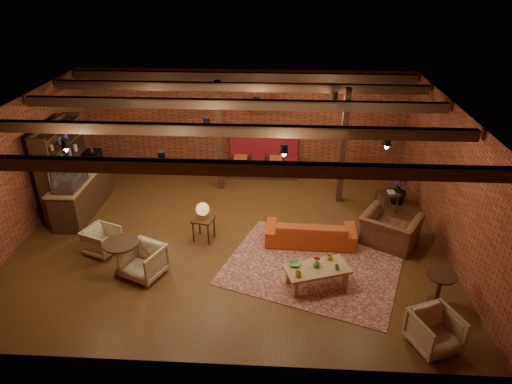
# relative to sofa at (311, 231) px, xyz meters

# --- Properties ---
(floor) EXTENTS (10.00, 10.00, 0.00)m
(floor) POSITION_rel_sofa_xyz_m (-1.89, 0.20, -0.31)
(floor) COLOR #401C10
(floor) RESTS_ON ground
(ceiling) EXTENTS (10.00, 8.00, 0.02)m
(ceiling) POSITION_rel_sofa_xyz_m (-1.89, 0.20, 2.89)
(ceiling) COLOR black
(ceiling) RESTS_ON wall_back
(wall_back) EXTENTS (10.00, 0.02, 3.20)m
(wall_back) POSITION_rel_sofa_xyz_m (-1.89, 4.20, 1.29)
(wall_back) COLOR brown
(wall_back) RESTS_ON ground
(wall_front) EXTENTS (10.00, 0.02, 3.20)m
(wall_front) POSITION_rel_sofa_xyz_m (-1.89, -3.80, 1.29)
(wall_front) COLOR brown
(wall_front) RESTS_ON ground
(wall_left) EXTENTS (0.02, 8.00, 3.20)m
(wall_left) POSITION_rel_sofa_xyz_m (-6.89, 0.20, 1.29)
(wall_left) COLOR brown
(wall_left) RESTS_ON ground
(wall_right) EXTENTS (0.02, 8.00, 3.20)m
(wall_right) POSITION_rel_sofa_xyz_m (3.11, 0.20, 1.29)
(wall_right) COLOR brown
(wall_right) RESTS_ON ground
(ceiling_beams) EXTENTS (9.80, 6.40, 0.22)m
(ceiling_beams) POSITION_rel_sofa_xyz_m (-1.89, 0.20, 2.77)
(ceiling_beams) COLOR #312010
(ceiling_beams) RESTS_ON ceiling
(ceiling_pipe) EXTENTS (9.60, 0.12, 0.12)m
(ceiling_pipe) POSITION_rel_sofa_xyz_m (-1.89, 1.80, 2.54)
(ceiling_pipe) COLOR black
(ceiling_pipe) RESTS_ON ceiling
(post_left) EXTENTS (0.16, 0.16, 3.20)m
(post_left) POSITION_rel_sofa_xyz_m (-2.49, 2.80, 1.29)
(post_left) COLOR #312010
(post_left) RESTS_ON ground
(post_right) EXTENTS (0.16, 0.16, 3.20)m
(post_right) POSITION_rel_sofa_xyz_m (0.91, 2.20, 1.29)
(post_right) COLOR #312010
(post_right) RESTS_ON ground
(service_counter) EXTENTS (0.80, 2.50, 1.60)m
(service_counter) POSITION_rel_sofa_xyz_m (-5.99, 1.20, 0.49)
(service_counter) COLOR #312010
(service_counter) RESTS_ON ground
(plant_counter) EXTENTS (0.35, 0.39, 0.30)m
(plant_counter) POSITION_rel_sofa_xyz_m (-5.89, 1.40, 0.91)
(plant_counter) COLOR #337F33
(plant_counter) RESTS_ON service_counter
(shelving_hutch) EXTENTS (0.52, 2.00, 2.40)m
(shelving_hutch) POSITION_rel_sofa_xyz_m (-6.39, 1.30, 0.89)
(shelving_hutch) COLOR #312010
(shelving_hutch) RESTS_ON ground
(banquette) EXTENTS (2.10, 0.70, 1.00)m
(banquette) POSITION_rel_sofa_xyz_m (-1.29, 3.75, 0.19)
(banquette) COLOR maroon
(banquette) RESTS_ON ground
(service_sign) EXTENTS (0.86, 0.06, 0.30)m
(service_sign) POSITION_rel_sofa_xyz_m (-1.29, 3.30, 2.04)
(service_sign) COLOR orange
(service_sign) RESTS_ON ceiling
(ceiling_spotlights) EXTENTS (6.40, 4.40, 0.28)m
(ceiling_spotlights) POSITION_rel_sofa_xyz_m (-1.89, 0.20, 2.55)
(ceiling_spotlights) COLOR black
(ceiling_spotlights) RESTS_ON ceiling
(rug) EXTENTS (4.37, 3.84, 0.01)m
(rug) POSITION_rel_sofa_xyz_m (-0.01, -1.01, -0.30)
(rug) COLOR maroon
(rug) RESTS_ON floor
(sofa) EXTENTS (2.15, 0.91, 0.62)m
(sofa) POSITION_rel_sofa_xyz_m (0.00, 0.00, 0.00)
(sofa) COLOR #A63D17
(sofa) RESTS_ON floor
(coffee_table) EXTENTS (1.44, 1.04, 0.70)m
(coffee_table) POSITION_rel_sofa_xyz_m (0.03, -1.62, 0.09)
(coffee_table) COLOR #A07D4A
(coffee_table) RESTS_ON floor
(side_table_lamp) EXTENTS (0.57, 0.57, 0.99)m
(side_table_lamp) POSITION_rel_sofa_xyz_m (-2.56, -0.00, 0.44)
(side_table_lamp) COLOR #312010
(side_table_lamp) RESTS_ON floor
(round_table_left) EXTENTS (0.75, 0.75, 0.78)m
(round_table_left) POSITION_rel_sofa_xyz_m (-4.06, -1.43, 0.22)
(round_table_left) COLOR #312010
(round_table_left) RESTS_ON floor
(armchair_a) EXTENTS (0.85, 0.87, 0.70)m
(armchair_a) POSITION_rel_sofa_xyz_m (-4.81, -0.69, 0.04)
(armchair_a) COLOR beige
(armchair_a) RESTS_ON floor
(armchair_b) EXTENTS (1.00, 0.97, 0.79)m
(armchair_b) POSITION_rel_sofa_xyz_m (-3.60, -1.49, 0.09)
(armchair_b) COLOR beige
(armchair_b) RESTS_ON floor
(armchair_right) EXTENTS (1.47, 1.32, 1.08)m
(armchair_right) POSITION_rel_sofa_xyz_m (1.86, 0.02, 0.23)
(armchair_right) COLOR brown
(armchair_right) RESTS_ON floor
(side_table_book) EXTENTS (0.67, 0.67, 0.59)m
(side_table_book) POSITION_rel_sofa_xyz_m (2.10, 1.65, 0.21)
(side_table_book) COLOR #312010
(side_table_book) RESTS_ON floor
(round_table_right) EXTENTS (0.58, 0.58, 0.68)m
(round_table_right) POSITION_rel_sofa_xyz_m (2.39, -2.02, 0.15)
(round_table_right) COLOR #312010
(round_table_right) RESTS_ON floor
(armchair_far) EXTENTS (0.96, 0.94, 0.77)m
(armchair_far) POSITION_rel_sofa_xyz_m (1.99, -3.19, 0.07)
(armchair_far) COLOR beige
(armchair_far) RESTS_ON floor
(plant_tall) EXTENTS (1.90, 1.90, 2.59)m
(plant_tall) POSITION_rel_sofa_xyz_m (2.51, 2.16, 0.98)
(plant_tall) COLOR #4C7F4C
(plant_tall) RESTS_ON floor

